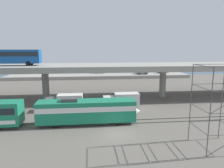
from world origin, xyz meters
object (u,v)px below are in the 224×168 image
at_px(train_locomotive, 92,110).
at_px(parked_car_3, 164,71).
at_px(transit_bus_on_overpass, 11,56).
at_px(parked_car_1, 142,72).
at_px(scaffolding_tower, 217,104).
at_px(parked_car_4, 99,71).
at_px(service_truck_east, 122,100).
at_px(parked_car_0, 162,71).
at_px(parked_car_2, 140,72).
at_px(service_truck_west, 65,102).

xyz_separation_m(train_locomotive, parked_car_3, (31.67, 53.83, -0.20)).
bearing_deg(transit_bus_on_overpass, parked_car_1, -138.63).
height_order(scaffolding_tower, parked_car_4, scaffolding_tower).
height_order(transit_bus_on_overpass, service_truck_east, transit_bus_on_overpass).
xyz_separation_m(parked_car_0, parked_car_2, (-9.35, -0.30, 0.00)).
relative_size(scaffolding_tower, parked_car_1, 2.26).
height_order(train_locomotive, transit_bus_on_overpass, transit_bus_on_overpass).
distance_m(transit_bus_on_overpass, parked_car_2, 51.98).
bearing_deg(scaffolding_tower, parked_car_4, 99.76).
distance_m(train_locomotive, parked_car_0, 59.24).
height_order(train_locomotive, parked_car_3, train_locomotive).
distance_m(service_truck_west, parked_car_3, 59.15).
xyz_separation_m(train_locomotive, service_truck_west, (-4.81, 7.27, -0.56)).
bearing_deg(parked_car_2, parked_car_0, -178.19).
height_order(service_truck_east, scaffolding_tower, scaffolding_tower).
bearing_deg(parked_car_1, service_truck_west, 58.28).
distance_m(service_truck_east, parked_car_0, 50.02).
relative_size(service_truck_west, parked_car_0, 1.68).
bearing_deg(service_truck_west, parked_car_0, -128.03).
xyz_separation_m(scaffolding_tower, parked_car_0, (15.42, 60.50, -3.26)).
relative_size(parked_car_0, parked_car_3, 0.98).
xyz_separation_m(scaffolding_tower, parked_car_1, (6.34, 57.49, -3.26)).
bearing_deg(train_locomotive, service_truck_west, 123.49).
bearing_deg(service_truck_west, scaffolding_tower, 139.12).
relative_size(parked_car_1, parked_car_4, 0.92).
distance_m(service_truck_west, parked_car_2, 50.42).
height_order(service_truck_west, parked_car_4, service_truck_west).
bearing_deg(scaffolding_tower, parked_car_3, 74.52).
bearing_deg(train_locomotive, parked_car_2, 68.32).
bearing_deg(train_locomotive, scaffolding_tower, -32.91).
bearing_deg(parked_car_2, transit_bus_on_overpass, 43.84).
height_order(service_truck_west, parked_car_0, service_truck_west).
distance_m(service_truck_west, parked_car_1, 48.23).
relative_size(train_locomotive, transit_bus_on_overpass, 1.32).
bearing_deg(train_locomotive, parked_car_4, 86.37).
bearing_deg(parked_car_0, transit_bus_on_overpass, 37.71).
bearing_deg(parked_car_3, parked_car_0, -128.81).
relative_size(service_truck_west, parked_car_3, 1.64).
xyz_separation_m(parked_car_3, parked_car_4, (-28.27, -0.20, 0.00)).
height_order(parked_car_0, parked_car_1, same).
xyz_separation_m(service_truck_west, scaffolding_tower, (19.02, -16.46, 3.61)).
relative_size(train_locomotive, parked_car_2, 3.58).
distance_m(parked_car_2, parked_car_4, 17.09).
xyz_separation_m(scaffolding_tower, parked_car_2, (6.07, 60.20, -3.26)).
distance_m(transit_bus_on_overpass, parked_car_0, 59.19).
distance_m(train_locomotive, service_truck_east, 9.38).
height_order(train_locomotive, parked_car_0, train_locomotive).
distance_m(transit_bus_on_overpass, parked_car_1, 50.36).
bearing_deg(parked_car_0, service_truck_east, 61.68).
relative_size(parked_car_1, parked_car_2, 0.97).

